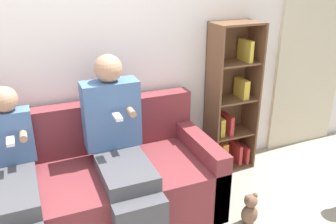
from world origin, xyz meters
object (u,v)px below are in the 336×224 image
Objects in this scene: couch at (80,190)px; bookshelf at (230,104)px; teddy_bear at (250,210)px; adult_seated at (120,144)px; child_seated at (16,179)px.

bookshelf is at bearing 11.82° from couch.
bookshelf reaches higher than teddy_bear.
bookshelf is at bearing 18.37° from adult_seated.
child_seated is at bearing -176.44° from adult_seated.
couch is 1.65× the size of adult_seated.
couch is 0.49m from adult_seated.
bookshelf reaches higher than child_seated.
teddy_bear is at bearing -24.35° from couch.
teddy_bear is (0.88, -0.46, -0.53)m from adult_seated.
bookshelf is at bearing 12.97° from child_seated.
adult_seated is at bearing 152.49° from teddy_bear.
child_seated reaches higher than teddy_bear.
child_seated is 1.71m from teddy_bear.
couch is at bearing -168.18° from bookshelf.
couch is 1.31m from teddy_bear.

